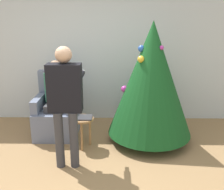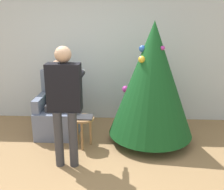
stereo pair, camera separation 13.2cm
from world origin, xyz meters
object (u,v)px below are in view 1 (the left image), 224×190
object	(u,v)px
side_stool	(82,124)
person_standing	(65,97)
christmas_tree	(151,79)
person_seated	(56,95)
armchair	(58,114)

from	to	relation	value
side_stool	person_standing	bearing A→B (deg)	-105.83
christmas_tree	person_standing	xyz separation A→B (m)	(-1.22, -0.75, -0.06)
person_seated	side_stool	distance (m)	0.76
christmas_tree	side_stool	world-z (taller)	christmas_tree
christmas_tree	side_stool	xyz separation A→B (m)	(-1.07, -0.25, -0.65)
person_seated	side_stool	bearing A→B (deg)	-43.16
person_seated	person_standing	world-z (taller)	person_standing
christmas_tree	armchair	xyz separation A→B (m)	(-1.57, 0.26, -0.68)
christmas_tree	person_standing	world-z (taller)	christmas_tree
christmas_tree	side_stool	size ratio (longest dim) A/B	3.95
armchair	side_stool	world-z (taller)	armchair
armchair	person_standing	world-z (taller)	person_standing
christmas_tree	person_seated	distance (m)	1.62
christmas_tree	side_stool	bearing A→B (deg)	-166.96
armchair	person_seated	xyz separation A→B (m)	(0.00, -0.03, 0.35)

